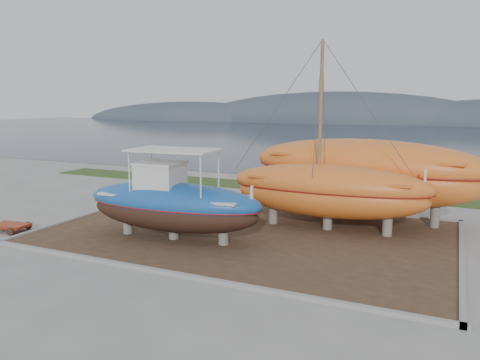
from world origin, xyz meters
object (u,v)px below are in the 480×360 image
at_px(blue_caique, 173,194).
at_px(orange_bare_hull, 364,180).
at_px(white_dinghy, 176,201).
at_px(orange_sailboat, 330,137).
at_px(red_trailer, 11,228).

bearing_deg(blue_caique, orange_bare_hull, 42.72).
height_order(white_dinghy, orange_sailboat, orange_sailboat).
relative_size(blue_caique, white_dinghy, 2.13).
xyz_separation_m(orange_bare_hull, red_trailer, (-14.71, -9.37, -1.89)).
relative_size(blue_caique, orange_bare_hull, 0.68).
xyz_separation_m(white_dinghy, red_trailer, (-4.98, -6.63, -0.47)).
xyz_separation_m(blue_caique, red_trailer, (-7.78, -2.08, -1.88)).
xyz_separation_m(white_dinghy, orange_bare_hull, (9.73, 2.73, 1.42)).
xyz_separation_m(blue_caique, orange_sailboat, (5.81, 4.40, 2.39)).
bearing_deg(white_dinghy, red_trailer, -113.80).
bearing_deg(red_trailer, orange_bare_hull, 25.28).
height_order(white_dinghy, orange_bare_hull, orange_bare_hull).
bearing_deg(red_trailer, orange_sailboat, 18.27).
bearing_deg(orange_bare_hull, white_dinghy, -158.14).
bearing_deg(orange_bare_hull, orange_sailboat, -104.94).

